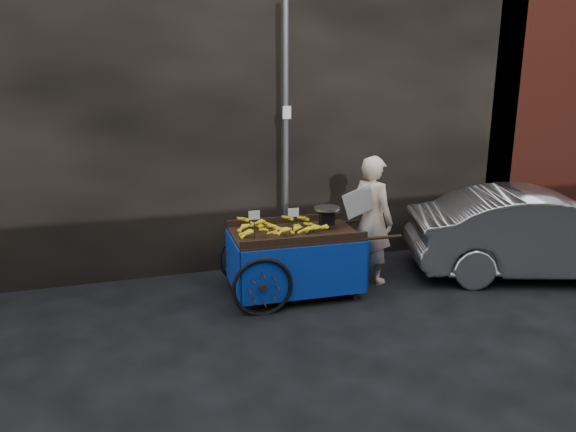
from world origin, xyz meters
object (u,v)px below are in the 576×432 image
object	(u,v)px
vendor	(372,219)
parked_car	(543,234)
banana_cart	(291,239)
plastic_bag	(355,279)

from	to	relation	value
vendor	parked_car	world-z (taller)	vendor
vendor	parked_car	bearing A→B (deg)	-129.00
banana_cart	vendor	xyz separation A→B (m)	(1.25, 0.12, 0.14)
plastic_bag	parked_car	xyz separation A→B (m)	(2.87, -0.31, 0.50)
plastic_bag	parked_car	size ratio (longest dim) A/B	0.08
banana_cart	plastic_bag	size ratio (longest dim) A/B	7.70
banana_cart	parked_car	distance (m)	3.82
vendor	plastic_bag	size ratio (longest dim) A/B	5.99
vendor	parked_car	distance (m)	2.61
banana_cart	vendor	world-z (taller)	vendor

